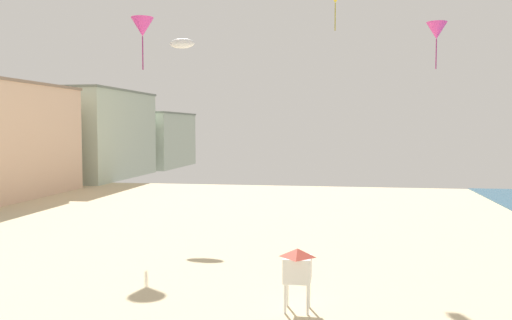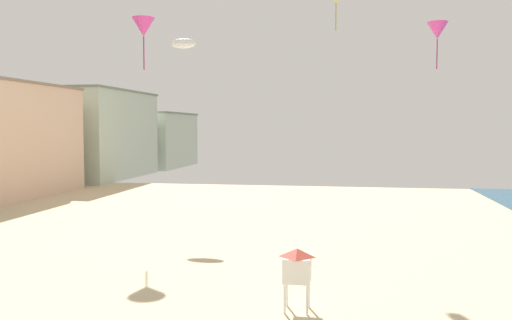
{
  "view_description": "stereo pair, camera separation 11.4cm",
  "coord_description": "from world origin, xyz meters",
  "px_view_note": "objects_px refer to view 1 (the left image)",
  "views": [
    {
      "loc": [
        8.56,
        -7.38,
        7.46
      ],
      "look_at": [
        4.53,
        16.86,
        5.93
      ],
      "focal_mm": 37.76,
      "sensor_mm": 36.0,
      "label": 1
    },
    {
      "loc": [
        8.67,
        -7.36,
        7.46
      ],
      "look_at": [
        4.53,
        16.86,
        5.93
      ],
      "focal_mm": 37.76,
      "sensor_mm": 36.0,
      "label": 2
    }
  ],
  "objects_px": {
    "kite_white_parafoil": "(182,43)",
    "kite_magenta_delta_2": "(437,31)",
    "lifeguard_stand": "(297,266)",
    "kite_magenta_delta": "(142,27)"
  },
  "relations": [
    {
      "from": "kite_magenta_delta",
      "to": "kite_magenta_delta_2",
      "type": "relative_size",
      "value": 1.42
    },
    {
      "from": "lifeguard_stand",
      "to": "kite_white_parafoil",
      "type": "distance_m",
      "value": 28.11
    },
    {
      "from": "lifeguard_stand",
      "to": "kite_white_parafoil",
      "type": "height_order",
      "value": "kite_white_parafoil"
    },
    {
      "from": "lifeguard_stand",
      "to": "kite_magenta_delta_2",
      "type": "relative_size",
      "value": 0.95
    },
    {
      "from": "kite_white_parafoil",
      "to": "lifeguard_stand",
      "type": "bearing_deg",
      "value": -62.4
    },
    {
      "from": "kite_white_parafoil",
      "to": "kite_magenta_delta",
      "type": "bearing_deg",
      "value": -103.85
    },
    {
      "from": "lifeguard_stand",
      "to": "kite_magenta_delta_2",
      "type": "distance_m",
      "value": 17.33
    },
    {
      "from": "kite_magenta_delta_2",
      "to": "lifeguard_stand",
      "type": "bearing_deg",
      "value": -121.85
    },
    {
      "from": "kite_white_parafoil",
      "to": "kite_magenta_delta_2",
      "type": "distance_m",
      "value": 21.71
    },
    {
      "from": "kite_magenta_delta",
      "to": "kite_white_parafoil",
      "type": "height_order",
      "value": "kite_magenta_delta"
    }
  ]
}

